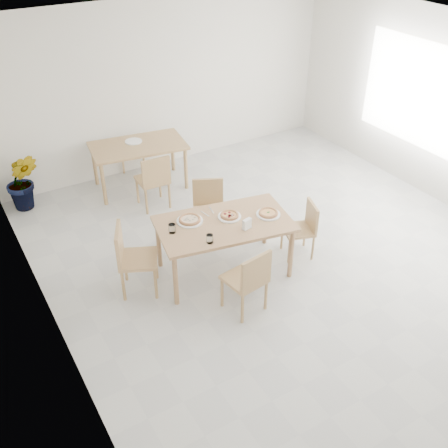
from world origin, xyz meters
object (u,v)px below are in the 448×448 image
tumbler_a (172,229)px  chair_back_s (154,178)px  main_table (224,227)px  chair_east (304,226)px  plate_empty (134,141)px  tumbler_b (210,239)px  chair_west (131,255)px  plate_margherita (268,214)px  potted_plant (23,181)px  pizza_margherita (268,213)px  second_table (138,149)px  chair_back_n (130,140)px  napkin_holder (247,224)px  chair_north (208,206)px  plate_mushroom (190,221)px  plate_pepperoni (229,217)px  chair_south (249,278)px  pizza_mushroom (190,219)px  pizza_pepperoni (230,215)px

tumbler_a → chair_back_s: 1.86m
main_table → chair_east: size_ratio=2.31×
plate_empty → tumbler_b: bearing=-96.0°
chair_west → plate_margherita: size_ratio=2.98×
main_table → potted_plant: (-1.80, 2.90, -0.22)m
pizza_margherita → second_table: (-0.58, 2.77, -0.12)m
second_table → plate_empty: plate_empty is taller
chair_back_n → main_table: bearing=-76.9°
main_table → chair_back_s: bearing=103.5°
tumbler_b → napkin_holder: bearing=1.2°
chair_north → plate_mushroom: 0.85m
chair_west → pizza_margherita: 1.77m
main_table → chair_north: bearing=84.5°
chair_west → plate_pepperoni: bearing=-73.3°
chair_east → plate_empty: bearing=-140.0°
plate_pepperoni → plate_margherita: bearing=-24.7°
chair_north → second_table: bearing=123.9°
chair_south → pizza_mushroom: size_ratio=3.11×
chair_back_n → napkin_holder: bearing=-74.3°
plate_pepperoni → pizza_margherita: (0.44, -0.20, 0.02)m
chair_east → pizza_pepperoni: 1.07m
pizza_pepperoni → tumbler_a: size_ratio=2.63×
main_table → plate_margherita: size_ratio=5.86×
chair_north → chair_back_n: (-0.09, 2.61, -0.01)m
chair_north → pizza_mushroom: bearing=-109.5°
main_table → chair_back_s: (-0.10, 1.88, -0.16)m
chair_south → napkin_holder: (0.31, 0.53, 0.32)m
plate_pepperoni → tumbler_b: size_ratio=2.79×
chair_west → plate_empty: bearing=1.4°
pizza_pepperoni → plate_pepperoni: bearing=0.0°
plate_mushroom → pizza_margherita: (0.91, -0.37, 0.02)m
tumbler_b → second_table: size_ratio=0.07×
tumbler_a → potted_plant: potted_plant is taller
chair_north → napkin_holder: bearing=-67.6°
second_table → plate_mushroom: bearing=-89.5°
chair_north → pizza_pepperoni: 0.80m
main_table → plate_mushroom: (-0.35, 0.23, 0.08)m
chair_back_n → potted_plant: 2.00m
chair_back_s → potted_plant: bearing=-28.7°
chair_east → potted_plant: potted_plant is taller
plate_mushroom → main_table: bearing=-33.8°
main_table → chair_east: (1.10, -0.21, -0.23)m
chair_east → plate_mushroom: bearing=-88.1°
main_table → plate_mushroom: 0.43m
plate_pepperoni → tumbler_a: tumbler_a is taller
main_table → napkin_holder: napkin_holder is taller
pizza_pepperoni → napkin_holder: napkin_holder is taller
main_table → chair_east: 1.14m
chair_north → pizza_pepperoni: (-0.11, -0.74, 0.29)m
pizza_pepperoni → chair_back_s: size_ratio=0.33×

